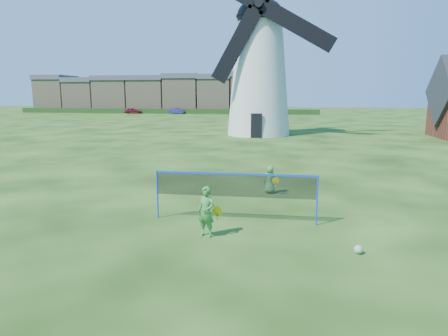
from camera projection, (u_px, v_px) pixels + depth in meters
name	position (u px, v px, depth m)	size (l,w,h in m)	color
ground	(216.00, 215.00, 13.10)	(220.00, 220.00, 0.00)	black
windmill	(259.00, 68.00, 37.75)	(13.69, 6.05, 18.52)	silver
badminton_net	(235.00, 186.00, 12.26)	(5.05, 0.05, 1.55)	blue
player_girl	(206.00, 212.00, 11.02)	(0.73, 0.52, 1.43)	#368739
player_boy	(270.00, 179.00, 15.91)	(0.66, 0.45, 1.12)	#498E44
play_ball	(358.00, 250.00, 9.92)	(0.22, 0.22, 0.22)	green
terraced_houses	(150.00, 94.00, 86.24)	(50.18, 8.40, 8.33)	tan
hedge	(163.00, 111.00, 80.36)	(62.00, 0.80, 1.00)	#193814
car_left	(133.00, 111.00, 79.85)	(1.38, 3.42, 1.16)	maroon
car_right	(177.00, 111.00, 79.71)	(1.25, 3.57, 1.18)	navy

